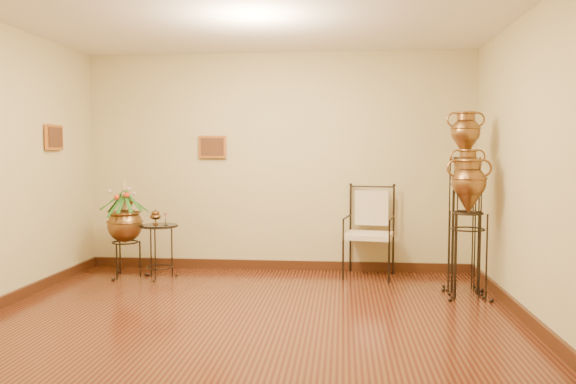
# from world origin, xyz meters

# --- Properties ---
(ground) EXTENTS (5.00, 5.00, 0.00)m
(ground) POSITION_xyz_m (0.00, 0.00, 0.00)
(ground) COLOR #582E14
(ground) RESTS_ON ground
(room_shell) EXTENTS (5.02, 5.02, 2.81)m
(room_shell) POSITION_xyz_m (-0.01, 0.01, 1.73)
(room_shell) COLOR #D2BF87
(room_shell) RESTS_ON ground
(amphora_tall) EXTENTS (0.48, 0.48, 1.99)m
(amphora_tall) POSITION_xyz_m (2.15, 1.51, 1.01)
(amphora_tall) COLOR black
(amphora_tall) RESTS_ON ground
(amphora_mid) EXTENTS (0.35, 0.35, 1.58)m
(amphora_mid) POSITION_xyz_m (2.15, 1.37, 0.80)
(amphora_mid) COLOR black
(amphora_mid) RESTS_ON ground
(amphora_short) EXTENTS (0.52, 0.52, 1.49)m
(amphora_short) POSITION_xyz_m (2.15, 1.28, 0.74)
(amphora_short) COLOR black
(amphora_short) RESTS_ON ground
(planter_urn) EXTENTS (0.87, 0.87, 1.25)m
(planter_urn) POSITION_xyz_m (-1.81, 1.87, 0.70)
(planter_urn) COLOR black
(planter_urn) RESTS_ON ground
(armchair) EXTENTS (0.72, 0.69, 1.12)m
(armchair) POSITION_xyz_m (1.16, 2.15, 0.56)
(armchair) COLOR black
(armchair) RESTS_ON ground
(side_table) EXTENTS (0.59, 0.59, 0.83)m
(side_table) POSITION_xyz_m (-1.37, 1.84, 0.34)
(side_table) COLOR black
(side_table) RESTS_ON ground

